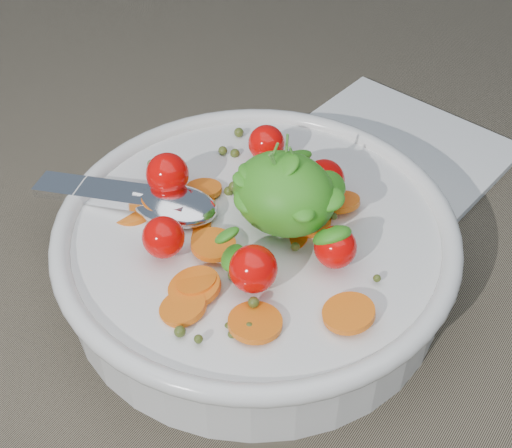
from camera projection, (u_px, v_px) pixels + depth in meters
The scene contains 3 objects.
ground at pixel (259, 267), 0.53m from camera, with size 6.00×6.00×0.00m, color #796D56.
bowl at pixel (256, 247), 0.50m from camera, with size 0.30×0.28×0.12m.
napkin at pixel (394, 150), 0.63m from camera, with size 0.18×0.15×0.01m, color white.
Camera 1 is at (0.21, -0.30, 0.39)m, focal length 50.00 mm.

